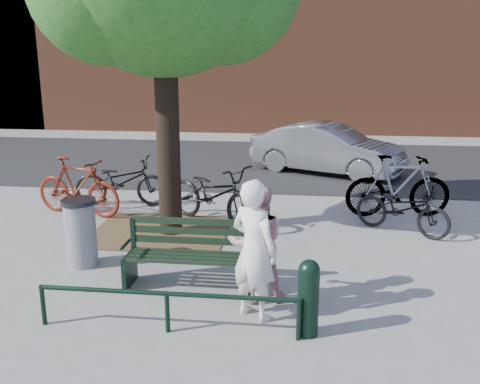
# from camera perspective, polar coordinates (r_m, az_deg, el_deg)

# --- Properties ---
(ground) EXTENTS (90.00, 90.00, 0.00)m
(ground) POSITION_cam_1_polar(r_m,az_deg,el_deg) (7.49, -5.39, -10.10)
(ground) COLOR gray
(ground) RESTS_ON ground
(dirt_pit) EXTENTS (2.40, 2.00, 0.02)m
(dirt_pit) POSITION_cam_1_polar(r_m,az_deg,el_deg) (9.69, -8.49, -4.20)
(dirt_pit) COLOR brown
(dirt_pit) RESTS_ON ground
(road) EXTENTS (40.00, 7.00, 0.01)m
(road) POSITION_cam_1_polar(r_m,az_deg,el_deg) (15.52, 1.14, 3.21)
(road) COLOR black
(road) RESTS_ON ground
(park_bench) EXTENTS (1.74, 0.54, 0.97)m
(park_bench) POSITION_cam_1_polar(r_m,az_deg,el_deg) (7.37, -5.36, -6.47)
(park_bench) COLOR black
(park_bench) RESTS_ON ground
(guard_railing) EXTENTS (3.06, 0.06, 0.51)m
(guard_railing) POSITION_cam_1_polar(r_m,az_deg,el_deg) (6.26, -7.81, -11.33)
(guard_railing) COLOR black
(guard_railing) RESTS_ON ground
(person_left) EXTENTS (0.75, 0.69, 1.73)m
(person_left) POSITION_cam_1_polar(r_m,az_deg,el_deg) (6.37, 1.51, -6.20)
(person_left) COLOR white
(person_left) RESTS_ON ground
(person_right) EXTENTS (0.85, 0.72, 1.53)m
(person_right) POSITION_cam_1_polar(r_m,az_deg,el_deg) (6.84, 1.87, -5.58)
(person_right) COLOR tan
(person_right) RESTS_ON ground
(bollard) EXTENTS (0.24, 0.24, 0.91)m
(bollard) POSITION_cam_1_polar(r_m,az_deg,el_deg) (6.17, 7.30, -10.87)
(bollard) COLOR black
(bollard) RESTS_ON ground
(litter_bin) EXTENTS (0.50, 0.50, 1.03)m
(litter_bin) POSITION_cam_1_polar(r_m,az_deg,el_deg) (8.35, -16.64, -4.12)
(litter_bin) COLOR gray
(litter_bin) RESTS_ON ground
(bicycle_a) EXTENTS (2.00, 0.81, 1.03)m
(bicycle_a) POSITION_cam_1_polar(r_m,az_deg,el_deg) (11.38, -12.53, 1.12)
(bicycle_a) COLOR black
(bicycle_a) RESTS_ON ground
(bicycle_b) EXTENTS (2.00, 1.03, 1.15)m
(bicycle_b) POSITION_cam_1_polar(r_m,az_deg,el_deg) (10.90, -16.94, 0.57)
(bicycle_b) COLOR #56160C
(bicycle_b) RESTS_ON ground
(bicycle_c) EXTENTS (2.25, 1.86, 1.15)m
(bicycle_c) POSITION_cam_1_polar(r_m,az_deg,el_deg) (9.89, -2.82, -0.24)
(bicycle_c) COLOR black
(bicycle_c) RESTS_ON ground
(bicycle_d) EXTENTS (2.09, 0.83, 1.22)m
(bicycle_d) POSITION_cam_1_polar(r_m,az_deg,el_deg) (10.77, 16.53, 0.61)
(bicycle_d) COLOR gray
(bicycle_d) RESTS_ON ground
(bicycle_e) EXTENTS (1.79, 1.43, 0.91)m
(bicycle_e) POSITION_cam_1_polar(r_m,az_deg,el_deg) (9.86, 16.93, -1.65)
(bicycle_e) COLOR black
(bicycle_e) RESTS_ON ground
(parked_car) EXTENTS (4.18, 2.90, 1.30)m
(parked_car) POSITION_cam_1_polar(r_m,az_deg,el_deg) (14.20, 9.30, 4.56)
(parked_car) COLOR gray
(parked_car) RESTS_ON ground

